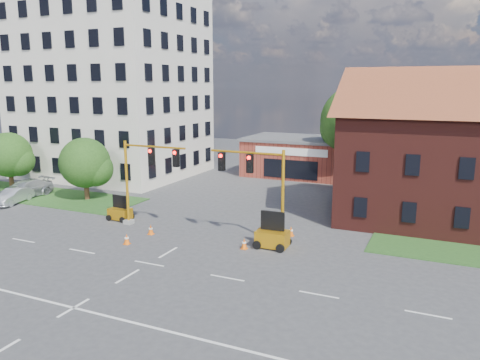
{
  "coord_description": "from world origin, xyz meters",
  "views": [
    {
      "loc": [
        15.2,
        -21.1,
        10.09
      ],
      "look_at": [
        1.27,
        10.0,
        3.18
      ],
      "focal_mm": 35.0,
      "sensor_mm": 36.0,
      "label": 1
    }
  ],
  "objects": [
    {
      "name": "brick_shop",
      "position": [
        0.0,
        29.98,
        2.16
      ],
      "size": [
        12.4,
        8.4,
        4.3
      ],
      "color": "maroon",
      "rests_on": "ground"
    },
    {
      "name": "trailer_east",
      "position": [
        5.53,
        5.49,
        0.71
      ],
      "size": [
        2.02,
        1.38,
        2.26
      ],
      "rotation": [
        0.0,
        0.0,
        0.03
      ],
      "color": "orange",
      "rests_on": "ground"
    },
    {
      "name": "signal_mast_west",
      "position": [
        -4.36,
        6.0,
        3.92
      ],
      "size": [
        5.3,
        0.6,
        6.2
      ],
      "color": "gray",
      "rests_on": "ground"
    },
    {
      "name": "cone_d",
      "position": [
        5.9,
        8.16,
        0.34
      ],
      "size": [
        0.4,
        0.4,
        0.7
      ],
      "color": "#FB630D",
      "rests_on": "ground"
    },
    {
      "name": "tree_large",
      "position": [
        6.86,
        27.08,
        6.3
      ],
      "size": [
        7.5,
        7.14,
        10.15
      ],
      "color": "#3C2316",
      "rests_on": "ground"
    },
    {
      "name": "trailer_west",
      "position": [
        -7.24,
        6.59,
        0.58
      ],
      "size": [
        1.68,
        1.17,
        1.85
      ],
      "rotation": [
        0.0,
        0.0,
        -0.06
      ],
      "color": "orange",
      "rests_on": "ground"
    },
    {
      "name": "tree_nw_rear",
      "position": [
        -23.78,
        11.08,
        3.27
      ],
      "size": [
        4.6,
        4.38,
        5.62
      ],
      "color": "#3C2316",
      "rests_on": "ground"
    },
    {
      "name": "pickup_white",
      "position": [
        10.14,
        14.71,
        0.68
      ],
      "size": [
        5.37,
        3.76,
        1.36
      ],
      "primitive_type": "imported",
      "rotation": [
        0.0,
        0.0,
        1.23
      ],
      "color": "white",
      "rests_on": "ground"
    },
    {
      "name": "office_block",
      "position": [
        -20.0,
        21.9,
        10.31
      ],
      "size": [
        18.4,
        15.4,
        20.6
      ],
      "color": "beige",
      "rests_on": "ground"
    },
    {
      "name": "cone_c",
      "position": [
        4.01,
        4.52,
        0.34
      ],
      "size": [
        0.4,
        0.4,
        0.7
      ],
      "color": "#FB630D",
      "rests_on": "ground"
    },
    {
      "name": "sedan_silver_rear",
      "position": [
        -19.74,
        8.77,
        0.8
      ],
      "size": [
        2.51,
        5.6,
        1.59
      ],
      "primitive_type": "imported",
      "rotation": [
        0.0,
        0.0,
        -0.05
      ],
      "color": "#B1B4B9",
      "rests_on": "ground"
    },
    {
      "name": "cone_b",
      "position": [
        -3.04,
        4.55,
        0.34
      ],
      "size": [
        0.4,
        0.4,
        0.7
      ],
      "color": "#FB630D",
      "rests_on": "ground"
    },
    {
      "name": "grass_verge_nw",
      "position": [
        -20.0,
        10.0,
        0.04
      ],
      "size": [
        22.0,
        6.0,
        0.08
      ],
      "primitive_type": "cube",
      "color": "#234E1D",
      "rests_on": "ground"
    },
    {
      "name": "ground",
      "position": [
        0.0,
        0.0,
        0.0
      ],
      "size": [
        120.0,
        120.0,
        0.0
      ],
      "primitive_type": "plane",
      "color": "#404042",
      "rests_on": "ground"
    },
    {
      "name": "tree_nw_front",
      "position": [
        -13.77,
        10.58,
        3.24
      ],
      "size": [
        4.67,
        4.45,
        5.6
      ],
      "color": "#3C2316",
      "rests_on": "ground"
    },
    {
      "name": "sedan_silver_front",
      "position": [
        -18.93,
        6.86,
        0.67
      ],
      "size": [
        2.24,
        4.25,
        1.33
      ],
      "primitive_type": "imported",
      "rotation": [
        0.0,
        0.0,
        0.21
      ],
      "color": "#B1B4B9",
      "rests_on": "ground"
    },
    {
      "name": "lane_markings",
      "position": [
        0.0,
        -3.0,
        0.01
      ],
      "size": [
        60.0,
        36.0,
        0.01
      ],
      "primitive_type": null,
      "color": "white",
      "rests_on": "ground"
    },
    {
      "name": "signal_mast_east",
      "position": [
        4.36,
        6.0,
        3.92
      ],
      "size": [
        5.3,
        0.6,
        6.2
      ],
      "color": "gray",
      "rests_on": "ground"
    },
    {
      "name": "cone_a",
      "position": [
        -3.29,
        2.23,
        0.34
      ],
      "size": [
        0.4,
        0.4,
        0.7
      ],
      "color": "#FB630D",
      "rests_on": "ground"
    }
  ]
}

